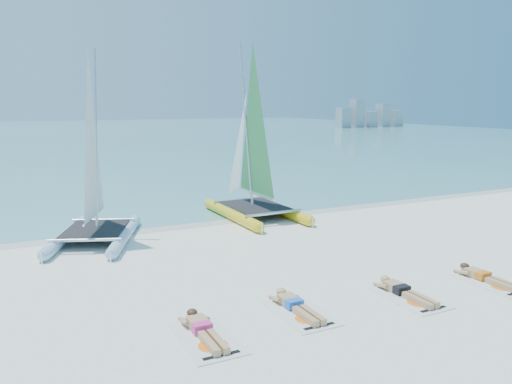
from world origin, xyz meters
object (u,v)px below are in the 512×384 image
at_px(towel_b, 300,313).
at_px(sunbather_d, 484,276).
at_px(catamaran_yellow, 249,159).
at_px(towel_a, 206,338).
at_px(towel_c, 408,298).
at_px(sunbather_b, 295,304).
at_px(sunbather_a, 203,329).
at_px(catamaran_blue, 93,182).
at_px(sunbather_c, 403,290).
at_px(towel_d, 491,283).

relative_size(towel_b, sunbather_d, 1.07).
height_order(catamaran_yellow, towel_b, catamaran_yellow).
relative_size(towel_a, towel_c, 1.00).
bearing_deg(sunbather_d, sunbather_b, 173.82).
relative_size(towel_a, towel_b, 1.00).
bearing_deg(sunbather_a, towel_c, -4.22).
height_order(sunbather_b, sunbather_d, same).
distance_m(catamaran_blue, towel_b, 8.57).
height_order(sunbather_c, sunbather_d, same).
xyz_separation_m(sunbather_a, towel_d, (7.35, -0.53, -0.11)).
relative_size(sunbather_a, towel_b, 0.93).
bearing_deg(sunbather_b, catamaran_yellow, 70.53).
distance_m(sunbather_c, sunbather_d, 2.51).
xyz_separation_m(catamaran_yellow, sunbather_b, (-3.14, -8.89, -2.09)).
bearing_deg(catamaran_yellow, towel_b, -110.05).
distance_m(towel_c, sunbather_d, 2.50).
bearing_deg(catamaran_blue, sunbather_d, -23.43).
relative_size(catamaran_yellow, sunbather_d, 4.06).
xyz_separation_m(sunbather_a, sunbather_c, (4.85, -0.17, 0.00)).
height_order(catamaran_yellow, towel_a, catamaran_yellow).
height_order(towel_a, sunbather_a, sunbather_a).
xyz_separation_m(towel_c, sunbather_d, (2.50, 0.02, 0.11)).
distance_m(towel_c, towel_d, 2.51).
xyz_separation_m(sunbather_c, sunbather_d, (2.50, -0.17, 0.00)).
relative_size(towel_b, sunbather_c, 1.07).
xyz_separation_m(towel_c, towel_d, (2.50, -0.17, 0.00)).
xyz_separation_m(sunbather_a, towel_b, (2.19, 0.03, -0.11)).
relative_size(towel_b, towel_d, 1.00).
bearing_deg(sunbather_d, sunbather_c, 176.02).
height_order(towel_a, sunbather_c, sunbather_c).
relative_size(catamaran_blue, towel_a, 3.44).
bearing_deg(sunbather_a, sunbather_d, -2.65).
relative_size(catamaran_blue, sunbather_a, 3.69).
height_order(towel_a, sunbather_d, sunbather_d).
bearing_deg(catamaran_blue, catamaran_yellow, 33.45).
bearing_deg(sunbather_c, towel_b, 175.86).
distance_m(towel_a, sunbather_b, 2.23).
relative_size(towel_c, sunbather_c, 1.07).
distance_m(catamaran_yellow, sunbather_d, 9.88).
distance_m(catamaran_yellow, towel_a, 10.94).
bearing_deg(catamaran_yellow, towel_a, -120.78).
bearing_deg(sunbather_d, towel_b, 175.94).
relative_size(catamaran_blue, sunbather_c, 3.69).
distance_m(catamaran_yellow, towel_b, 9.86).
bearing_deg(towel_a, catamaran_yellow, 60.19).
height_order(catamaran_yellow, sunbather_c, catamaran_yellow).
xyz_separation_m(towel_a, sunbather_a, (0.00, 0.19, 0.11)).
distance_m(towel_a, towel_c, 4.85).
xyz_separation_m(towel_a, towel_d, (7.35, -0.34, 0.00)).
bearing_deg(towel_b, towel_c, -8.23).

